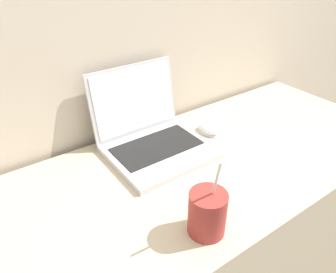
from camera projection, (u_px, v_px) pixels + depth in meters
The scene contains 4 objects.
desk at pixel (203, 243), 1.22m from camera, with size 1.42×0.60×0.75m.
laptop at pixel (151, 134), 1.06m from camera, with size 0.31×0.32×0.25m.
drink_cup at pixel (207, 212), 0.75m from camera, with size 0.09×0.09×0.22m.
computer_mouse at pixel (208, 129), 1.17m from camera, with size 0.06×0.09×0.03m.
Camera 1 is at (-0.59, -0.30, 1.35)m, focal length 35.00 mm.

